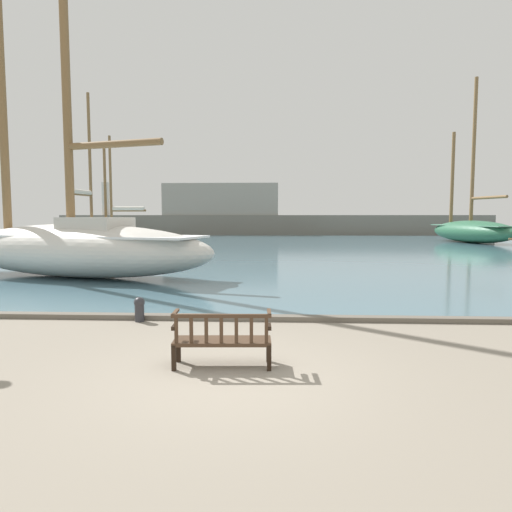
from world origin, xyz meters
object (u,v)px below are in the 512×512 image
sailboat_distant_harbor (90,227)px  mooring_bollard (139,308)px  sailboat_nearest_starboard (77,244)px  sailboat_far_starboard (472,229)px  sailboat_mid_starboard (115,239)px  park_bench (222,339)px

sailboat_distant_harbor → mooring_bollard: bearing=-65.8°
mooring_bollard → sailboat_nearest_starboard: bearing=123.1°
sailboat_far_starboard → sailboat_distant_harbor: (-37.08, 4.65, 0.03)m
sailboat_far_starboard → sailboat_distant_harbor: sailboat_distant_harbor is taller
sailboat_nearest_starboard → sailboat_far_starboard: bearing=44.0°
sailboat_nearest_starboard → sailboat_mid_starboard: bearing=105.1°
sailboat_nearest_starboard → mooring_bollard: bearing=-56.9°
sailboat_mid_starboard → sailboat_nearest_starboard: bearing=-74.9°
sailboat_mid_starboard → sailboat_far_starboard: bearing=16.6°
park_bench → sailboat_mid_starboard: (-11.21, 25.96, 0.32)m
park_bench → sailboat_distant_harbor: bearing=115.3°
sailboat_mid_starboard → sailboat_far_starboard: (29.62, 8.81, 0.51)m
sailboat_nearest_starboard → sailboat_distant_harbor: bearing=111.8°
sailboat_distant_harbor → mooring_bollard: 39.81m
sailboat_far_starboard → sailboat_nearest_starboard: size_ratio=0.94×
sailboat_far_starboard → sailboat_nearest_starboard: (-25.39, -24.52, 0.10)m
sailboat_mid_starboard → sailboat_distant_harbor: size_ratio=0.55×
sailboat_mid_starboard → park_bench: bearing=-66.6°
sailboat_distant_harbor → mooring_bollard: (16.33, -36.29, -1.00)m
park_bench → sailboat_nearest_starboard: sailboat_nearest_starboard is taller
mooring_bollard → park_bench: bearing=-53.1°
sailboat_far_starboard → sailboat_mid_starboard: bearing=-163.4°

